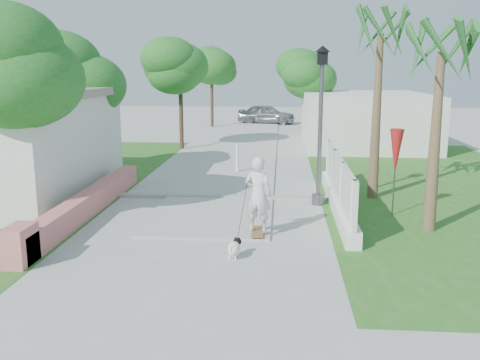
# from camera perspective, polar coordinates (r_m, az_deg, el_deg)

# --- Properties ---
(ground) EXTENTS (90.00, 90.00, 0.00)m
(ground) POSITION_cam_1_polar(r_m,az_deg,el_deg) (10.40, -6.03, -9.87)
(ground) COLOR #B7B7B2
(ground) RESTS_ON ground
(path_strip) EXTENTS (3.20, 36.00, 0.06)m
(path_strip) POSITION_cam_1_polar(r_m,az_deg,el_deg) (29.79, 0.90, 4.50)
(path_strip) COLOR #B7B7B2
(path_strip) RESTS_ON ground
(curb) EXTENTS (6.50, 0.25, 0.10)m
(curb) POSITION_cam_1_polar(r_m,az_deg,el_deg) (16.05, -2.19, -1.80)
(curb) COLOR #999993
(curb) RESTS_ON ground
(grass_left) EXTENTS (8.00, 20.00, 0.01)m
(grass_left) POSITION_cam_1_polar(r_m,az_deg,el_deg) (19.96, -21.88, -0.09)
(grass_left) COLOR #286720
(grass_left) RESTS_ON ground
(grass_right) EXTENTS (8.00, 20.00, 0.01)m
(grass_right) POSITION_cam_1_polar(r_m,az_deg,el_deg) (18.64, 20.47, -0.77)
(grass_right) COLOR #286720
(grass_right) RESTS_ON ground
(pink_wall) EXTENTS (0.45, 8.20, 0.80)m
(pink_wall) POSITION_cam_1_polar(r_m,az_deg,el_deg) (14.45, -16.47, -2.77)
(pink_wall) COLOR #C06266
(pink_wall) RESTS_ON ground
(lattice_fence) EXTENTS (0.35, 7.00, 1.50)m
(lattice_fence) POSITION_cam_1_polar(r_m,az_deg,el_deg) (14.95, 10.40, -1.07)
(lattice_fence) COLOR white
(lattice_fence) RESTS_ON ground
(building_right) EXTENTS (6.00, 8.00, 2.60)m
(building_right) POSITION_cam_1_polar(r_m,az_deg,el_deg) (27.93, 13.10, 6.33)
(building_right) COLOR silver
(building_right) RESTS_ON ground
(street_lamp) EXTENTS (0.44, 0.44, 4.44)m
(street_lamp) POSITION_cam_1_polar(r_m,az_deg,el_deg) (15.10, 8.58, 6.36)
(street_lamp) COLOR #59595E
(street_lamp) RESTS_ON ground
(bollard) EXTENTS (0.14, 0.14, 1.09)m
(bollard) POSITION_cam_1_polar(r_m,az_deg,el_deg) (19.83, -0.31, 2.40)
(bollard) COLOR white
(bollard) RESTS_ON ground
(patio_umbrella) EXTENTS (0.36, 0.36, 2.30)m
(patio_umbrella) POSITION_cam_1_polar(r_m,az_deg,el_deg) (14.47, 16.30, 2.82)
(patio_umbrella) COLOR #59595E
(patio_umbrella) RESTS_ON ground
(tree_left_near) EXTENTS (3.60, 3.60, 5.28)m
(tree_left_near) POSITION_cam_1_polar(r_m,az_deg,el_deg) (13.97, -22.79, 10.88)
(tree_left_near) COLOR #4C3826
(tree_left_near) RESTS_ON ground
(tree_left_mid) EXTENTS (3.20, 3.20, 4.85)m
(tree_left_mid) POSITION_cam_1_polar(r_m,az_deg,el_deg) (19.40, -17.96, 10.27)
(tree_left_mid) COLOR #4C3826
(tree_left_mid) RESTS_ON ground
(tree_path_left) EXTENTS (3.40, 3.40, 5.23)m
(tree_path_left) POSITION_cam_1_polar(r_m,az_deg,el_deg) (25.92, -6.37, 11.74)
(tree_path_left) COLOR #4C3826
(tree_path_left) RESTS_ON ground
(tree_path_right) EXTENTS (3.00, 3.00, 4.79)m
(tree_path_right) POSITION_cam_1_polar(r_m,az_deg,el_deg) (29.51, 7.29, 11.09)
(tree_path_right) COLOR #4C3826
(tree_path_right) RESTS_ON ground
(tree_path_far) EXTENTS (3.20, 3.20, 5.17)m
(tree_path_far) POSITION_cam_1_polar(r_m,az_deg,el_deg) (35.77, -3.02, 11.80)
(tree_path_far) COLOR #4C3826
(tree_path_far) RESTS_ON ground
(palm_far) EXTENTS (1.80, 1.80, 5.30)m
(palm_far) POSITION_cam_1_polar(r_m,az_deg,el_deg) (16.25, 14.72, 13.76)
(palm_far) COLOR brown
(palm_far) RESTS_ON ground
(palm_near) EXTENTS (1.80, 1.80, 4.70)m
(palm_near) POSITION_cam_1_polar(r_m,az_deg,el_deg) (13.19, 20.63, 11.62)
(palm_near) COLOR brown
(palm_near) RESTS_ON ground
(skateboarder) EXTENTS (0.79, 1.80, 1.87)m
(skateboarder) POSITION_cam_1_polar(r_m,az_deg,el_deg) (12.11, 1.41, -2.11)
(skateboarder) COLOR brown
(skateboarder) RESTS_ON ground
(dog) EXTENTS (0.35, 0.58, 0.40)m
(dog) POSITION_cam_1_polar(r_m,az_deg,el_deg) (11.08, -0.58, -7.20)
(dog) COLOR white
(dog) RESTS_ON ground
(parked_car) EXTENTS (4.17, 2.19, 1.35)m
(parked_car) POSITION_cam_1_polar(r_m,az_deg,el_deg) (37.86, 2.85, 7.04)
(parked_car) COLOR #97989E
(parked_car) RESTS_ON ground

